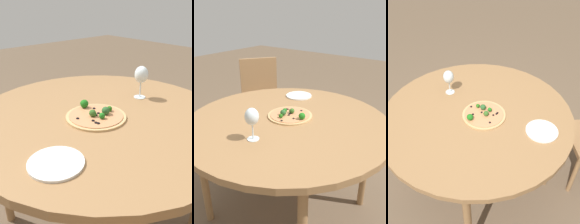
% 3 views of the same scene
% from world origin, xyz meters
% --- Properties ---
extents(ground_plane, '(12.00, 12.00, 0.00)m').
position_xyz_m(ground_plane, '(0.00, 0.00, 0.00)').
color(ground_plane, brown).
extents(dining_table, '(1.33, 1.33, 0.78)m').
position_xyz_m(dining_table, '(0.00, 0.00, 0.72)').
color(dining_table, olive).
rests_on(dining_table, ground_plane).
extents(pizza, '(0.30, 0.30, 0.06)m').
position_xyz_m(pizza, '(0.02, -0.05, 0.79)').
color(pizza, tan).
rests_on(pizza, dining_table).
extents(wine_glass, '(0.08, 0.08, 0.19)m').
position_xyz_m(wine_glass, '(-0.01, 0.32, 0.91)').
color(wine_glass, silver).
rests_on(wine_glass, dining_table).
extents(plate_near, '(0.21, 0.21, 0.01)m').
position_xyz_m(plate_near, '(0.20, -0.41, 0.78)').
color(plate_near, silver).
rests_on(plate_near, dining_table).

